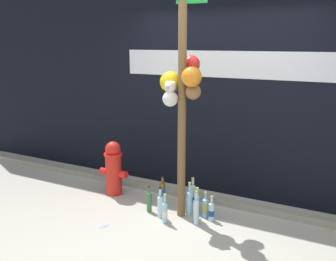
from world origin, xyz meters
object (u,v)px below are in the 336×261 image
object	(u,v)px
bottle_0	(165,212)
bottle_9	(160,205)
memorial_post	(182,71)
bottle_3	(149,201)
bottle_6	(163,192)
bottle_2	(197,211)
bottle_5	(189,202)
bottle_8	(197,203)
fire_hydrant	(113,168)
bottle_7	(211,211)
bottle_1	(196,209)
bottle_10	(193,196)
bottle_4	(205,207)

from	to	relation	value
bottle_0	bottle_9	world-z (taller)	bottle_9
memorial_post	bottle_3	world-z (taller)	memorial_post
bottle_9	bottle_6	bearing A→B (deg)	114.27
bottle_2	bottle_5	bearing A→B (deg)	134.07
bottle_9	bottle_8	bearing A→B (deg)	39.97
bottle_5	bottle_6	distance (m)	0.46
bottle_0	bottle_9	size ratio (longest dim) A/B	0.96
fire_hydrant	bottle_5	size ratio (longest dim) A/B	1.77
bottle_6	bottle_7	size ratio (longest dim) A/B	1.25
bottle_1	bottle_10	bearing A→B (deg)	121.26
bottle_5	bottle_8	distance (m)	0.11
bottle_2	bottle_8	distance (m)	0.29
fire_hydrant	bottle_8	bearing A→B (deg)	-1.80
bottle_4	bottle_1	bearing A→B (deg)	-121.47
memorial_post	bottle_7	world-z (taller)	memorial_post
bottle_9	bottle_10	distance (m)	0.47
fire_hydrant	bottle_0	xyz separation A→B (m)	(1.04, -0.44, -0.24)
bottle_8	bottle_3	bearing A→B (deg)	-157.09
bottle_10	bottle_4	bearing A→B (deg)	-32.82
bottle_8	bottle_10	xyz separation A→B (m)	(-0.11, 0.11, 0.02)
bottle_2	bottle_0	bearing A→B (deg)	-157.81
fire_hydrant	bottle_0	world-z (taller)	fire_hydrant
bottle_9	bottle_10	size ratio (longest dim) A/B	0.91
bottle_8	bottle_10	world-z (taller)	bottle_10
bottle_3	bottle_5	world-z (taller)	bottle_5
bottle_3	bottle_9	xyz separation A→B (m)	(0.19, -0.07, 0.02)
bottle_0	bottle_8	world-z (taller)	bottle_0
bottle_7	bottle_10	bearing A→B (deg)	148.94
memorial_post	bottle_2	xyz separation A→B (m)	(0.27, -0.14, -1.59)
bottle_4	bottle_8	world-z (taller)	bottle_8
bottle_6	bottle_9	bearing A→B (deg)	-65.73
bottle_3	bottle_2	bearing A→B (deg)	-3.12
bottle_5	bottle_2	bearing A→B (deg)	-45.93
bottle_0	bottle_1	distance (m)	0.37
bottle_0	bottle_9	distance (m)	0.16
bottle_3	bottle_6	size ratio (longest dim) A/B	0.88
bottle_4	bottle_6	distance (m)	0.64
memorial_post	bottle_2	size ratio (longest dim) A/B	7.46
bottle_0	bottle_1	world-z (taller)	bottle_1
fire_hydrant	bottle_3	bearing A→B (deg)	-20.40
bottle_2	bottle_6	distance (m)	0.69
bottle_1	bottle_9	size ratio (longest dim) A/B	0.96
memorial_post	bottle_0	distance (m)	1.64
bottle_5	bottle_9	xyz separation A→B (m)	(-0.29, -0.21, -0.02)
bottle_1	bottle_6	distance (m)	0.60
memorial_post	bottle_8	size ratio (longest dim) A/B	8.82
fire_hydrant	bottle_10	distance (m)	1.18
bottle_3	bottle_7	size ratio (longest dim) A/B	1.10
bottle_5	bottle_7	world-z (taller)	bottle_5
bottle_2	bottle_9	distance (m)	0.46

